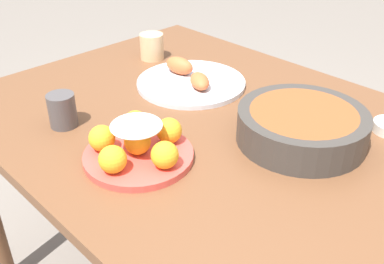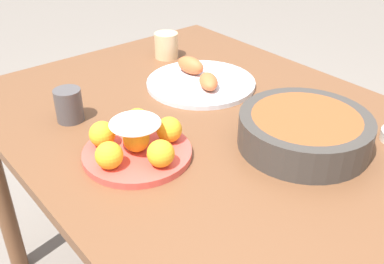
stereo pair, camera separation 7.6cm
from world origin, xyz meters
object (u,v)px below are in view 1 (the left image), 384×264
at_px(dining_table, 239,165).
at_px(cup_far, 152,46).
at_px(seafood_platter, 190,80).
at_px(cup_near, 62,110).
at_px(cake_plate, 138,145).
at_px(serving_bowl, 302,125).

relative_size(dining_table, cup_far, 17.60).
distance_m(seafood_platter, cup_near, 0.40).
xyz_separation_m(dining_table, cake_plate, (-0.10, -0.24, 0.12)).
relative_size(serving_bowl, seafood_platter, 0.95).
height_order(dining_table, cup_far, cup_far).
height_order(dining_table, cake_plate, cake_plate).
bearing_deg(cup_far, serving_bowl, -7.45).
distance_m(dining_table, seafood_platter, 0.33).
xyz_separation_m(serving_bowl, cup_near, (-0.45, -0.36, 0.00)).
xyz_separation_m(cake_plate, seafood_platter, (-0.19, 0.35, -0.02)).
distance_m(dining_table, cup_near, 0.46).
distance_m(cake_plate, cup_far, 0.59).
bearing_deg(cake_plate, dining_table, 67.65).
bearing_deg(cup_near, serving_bowl, 38.54).
relative_size(dining_table, cup_near, 17.35).
distance_m(serving_bowl, cup_far, 0.65).
distance_m(seafood_platter, cup_far, 0.25).
xyz_separation_m(dining_table, seafood_platter, (-0.29, 0.11, 0.10)).
xyz_separation_m(serving_bowl, seafood_platter, (-0.40, 0.03, -0.03)).
distance_m(cake_plate, seafood_platter, 0.40).
height_order(seafood_platter, cup_far, cup_far).
xyz_separation_m(cake_plate, serving_bowl, (0.21, 0.32, 0.01)).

